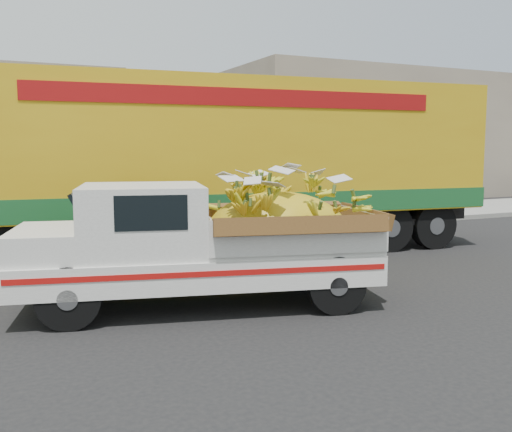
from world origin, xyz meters
name	(u,v)px	position (x,y,z in m)	size (l,w,h in m)	color
ground	(220,295)	(0.00, 0.00, 0.00)	(100.00, 100.00, 0.00)	black
curb	(135,239)	(0.00, 5.82, 0.07)	(60.00, 0.25, 0.15)	gray
sidewalk	(118,229)	(0.00, 7.92, 0.07)	(60.00, 4.00, 0.14)	gray
building_right	(374,136)	(14.00, 14.82, 3.00)	(14.00, 6.00, 6.00)	gray
pickup_truck	(226,240)	(-0.12, -0.56, 0.97)	(5.47, 3.05, 1.81)	black
semi_trailer	(230,158)	(1.58, 3.37, 2.12)	(12.04, 3.70, 3.80)	black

